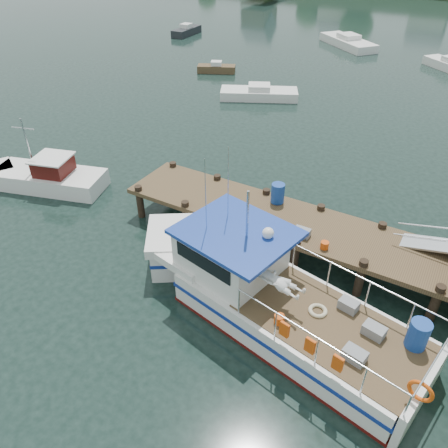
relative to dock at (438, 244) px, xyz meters
The scene contains 8 objects.
ground_plane 6.89m from the dock, behind, with size 160.00×160.00×0.00m, color black.
dock is the anchor object (origin of this frame).
lobster_boat 6.15m from the dock, 140.28° to the right, with size 11.39×5.18×5.48m.
work_boat 18.17m from the dock, behind, with size 6.78×3.66×3.58m.
moored_rowboat 28.51m from the dock, 136.47° to the left, with size 3.43×2.41×0.95m.
moored_a 21.28m from the dock, 132.93° to the left, with size 5.98×4.27×1.05m.
moored_d 36.99m from the dock, 111.43° to the left, with size 7.17×6.50×1.23m.
moored_e 43.49m from the dock, 135.74° to the left, with size 1.69×4.41×1.20m.
Camera 1 is at (6.13, -13.69, 11.36)m, focal length 35.00 mm.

